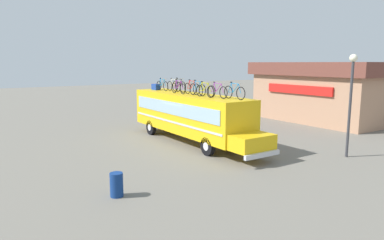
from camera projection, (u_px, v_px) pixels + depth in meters
ground_plane at (189, 141)px, 22.46m from camera, size 120.00×120.00×0.00m
bus at (190, 114)px, 21.98m from camera, size 11.88×2.43×3.04m
luggage_bag_1 at (156, 87)px, 25.28m from camera, size 0.72×0.37×0.43m
rooftop_bicycle_1 at (162, 85)px, 24.67m from camera, size 1.65×0.44×0.88m
rooftop_bicycle_2 at (174, 86)px, 24.14m from camera, size 1.77×0.44×0.90m
rooftop_bicycle_3 at (179, 86)px, 23.33m from camera, size 1.71×0.44×0.96m
rooftop_bicycle_4 at (178, 88)px, 22.18m from camera, size 1.72×0.44×0.89m
rooftop_bicycle_5 at (192, 88)px, 21.60m from camera, size 1.69×0.44×0.92m
rooftop_bicycle_6 at (197, 89)px, 20.82m from camera, size 1.69×0.44×0.93m
rooftop_bicycle_7 at (205, 91)px, 19.94m from camera, size 1.74×0.44×0.89m
rooftop_bicycle_8 at (217, 91)px, 19.30m from camera, size 1.76×0.44×0.91m
rooftop_bicycle_9 at (234, 92)px, 18.73m from camera, size 1.73×0.44×0.93m
roadside_building at (334, 90)px, 31.04m from camera, size 11.53×10.22×5.04m
trash_bin at (117, 185)px, 13.08m from camera, size 0.49×0.49×0.92m
street_lamp at (351, 90)px, 18.11m from camera, size 0.40×0.40×5.42m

